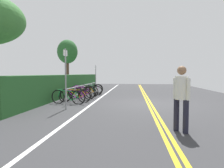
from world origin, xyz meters
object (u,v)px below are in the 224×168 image
(bicycle_2, at_px, (76,95))
(sign_post_far, at_px, (96,76))
(sign_post_near, at_px, (66,73))
(bike_rack, at_px, (85,88))
(bicycle_8, at_px, (93,89))
(bicycle_3, at_px, (81,93))
(bicycle_6, at_px, (90,91))
(bicycle_5, at_px, (86,91))
(pedestrian, at_px, (181,94))
(bicycle_0, at_px, (68,97))
(tree_mid, at_px, (67,52))
(bicycle_9, at_px, (92,88))
(bicycle_4, at_px, (83,92))
(bicycle_7, at_px, (91,89))
(bicycle_1, at_px, (74,96))

(bicycle_2, distance_m, sign_post_far, 6.09)
(sign_post_near, bearing_deg, bike_rack, 3.63)
(bicycle_8, bearing_deg, bicycle_3, -179.91)
(bicycle_6, distance_m, sign_post_far, 3.50)
(bicycle_2, distance_m, bicycle_5, 2.10)
(bicycle_5, distance_m, pedestrian, 8.77)
(bicycle_0, height_order, bicycle_2, bicycle_0)
(bicycle_0, height_order, sign_post_near, sign_post_near)
(bicycle_8, xyz_separation_m, pedestrian, (-9.63, -4.27, 0.63))
(bicycle_2, distance_m, bicycle_8, 4.11)
(bicycle_2, xyz_separation_m, sign_post_far, (6.01, 0.03, 0.99))
(sign_post_far, bearing_deg, bicycle_5, -178.78)
(tree_mid, bearing_deg, bicycle_8, -143.27)
(bicycle_5, relative_size, tree_mid, 0.36)
(bicycle_9, xyz_separation_m, tree_mid, (4.06, 3.35, 3.31))
(bicycle_2, bearing_deg, bicycle_6, -4.04)
(bicycle_0, xyz_separation_m, bicycle_8, (5.35, -0.12, -0.01))
(bicycle_8, distance_m, bicycle_9, 0.64)
(sign_post_near, height_order, sign_post_far, sign_post_near)
(bicycle_2, relative_size, bicycle_8, 1.06)
(bicycle_4, distance_m, sign_post_near, 4.23)
(bicycle_3, xyz_separation_m, sign_post_far, (5.25, 0.12, 0.96))
(bicycle_6, bearing_deg, bicycle_8, 3.84)
(bicycle_2, xyz_separation_m, bicycle_3, (0.76, -0.10, 0.04))
(bicycle_8, height_order, bicycle_9, bicycle_8)
(bike_rack, height_order, bicycle_2, bike_rack)
(bicycle_7, bearing_deg, bicycle_9, 8.51)
(bike_rack, height_order, bicycle_3, bike_rack)
(sign_post_near, bearing_deg, bicycle_3, 4.20)
(bike_rack, height_order, pedestrian, pedestrian)
(sign_post_far, bearing_deg, bicycle_3, -178.66)
(bicycle_7, bearing_deg, bicycle_4, 177.37)
(bicycle_4, height_order, bicycle_9, bicycle_4)
(bicycle_1, relative_size, bicycle_4, 0.97)
(bicycle_8, height_order, sign_post_far, sign_post_far)
(bicycle_5, distance_m, tree_mid, 8.24)
(bicycle_4, xyz_separation_m, sign_post_far, (4.61, 0.06, 0.95))
(bike_rack, distance_m, bicycle_2, 1.74)
(bicycle_8, bearing_deg, pedestrian, -156.07)
(bicycle_2, height_order, sign_post_far, sign_post_far)
(bike_rack, bearing_deg, bicycle_2, 177.67)
(bike_rack, distance_m, sign_post_far, 4.36)
(sign_post_far, bearing_deg, bike_rack, -178.71)
(bike_rack, relative_size, sign_post_far, 3.24)
(bicycle_9, xyz_separation_m, pedestrian, (-10.25, -4.42, 0.64))
(bike_rack, distance_m, bicycle_1, 2.34)
(bicycle_1, distance_m, bicycle_5, 2.70)
(bicycle_5, xyz_separation_m, pedestrian, (-7.61, -4.31, 0.64))
(bicycle_0, relative_size, bicycle_1, 1.04)
(bicycle_4, relative_size, bicycle_6, 1.07)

